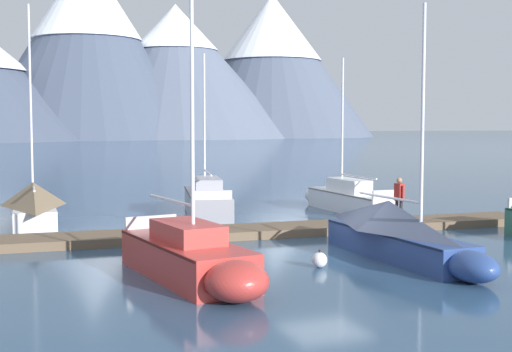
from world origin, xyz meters
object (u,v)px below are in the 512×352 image
Objects in this scene: sailboat_second_berth at (193,258)px; person_on_dock at (399,196)px; sailboat_nearest_berth at (33,204)px; sailboat_far_berth at (345,198)px; mooring_buoy_channel_marker at (320,260)px; sailboat_mid_dock_starboard at (399,233)px; sailboat_mid_dock_port at (206,200)px.

sailboat_second_berth is 4.31× the size of person_on_dock.
sailboat_nearest_berth is 13.81m from sailboat_far_berth.
sailboat_second_berth is at bearing -174.39° from mooring_buoy_channel_marker.
sailboat_nearest_berth reaches higher than sailboat_mid_dock_starboard.
sailboat_mid_dock_port is (4.11, 12.35, 0.06)m from sailboat_second_berth.
sailboat_far_berth is (4.08, 10.93, -0.22)m from sailboat_mid_dock_starboard.
person_on_dock is (-0.76, -5.76, 0.66)m from sailboat_far_berth.
sailboat_second_berth is 0.96× the size of sailboat_mid_dock_port.
sailboat_nearest_berth is 13.77m from mooring_buoy_channel_marker.
sailboat_mid_dock_starboard is 4.35× the size of person_on_dock.
mooring_buoy_channel_marker is at bearing -176.58° from sailboat_mid_dock_starboard.
sailboat_second_berth is 0.99× the size of sailboat_mid_dock_starboard.
sailboat_nearest_berth is at bearing -178.91° from sailboat_mid_dock_port.
sailboat_mid_dock_port is 4.49× the size of person_on_dock.
sailboat_mid_dock_port is (7.32, 0.14, -0.15)m from sailboat_nearest_berth.
sailboat_mid_dock_port reaches higher than person_on_dock.
sailboat_nearest_berth reaches higher than sailboat_far_berth.
person_on_dock is (3.31, 5.17, 0.44)m from sailboat_mid_dock_starboard.
sailboat_mid_dock_port is 1.05× the size of sailboat_far_berth.
sailboat_far_berth is (10.57, 11.46, -0.01)m from sailboat_second_berth.
sailboat_nearest_berth is 1.21× the size of sailboat_mid_dock_starboard.
sailboat_second_berth is 14.14× the size of mooring_buoy_channel_marker.
mooring_buoy_channel_marker is (-6.02, -5.33, -1.04)m from person_on_dock.
sailboat_nearest_berth is 1.17× the size of sailboat_mid_dock_port.
sailboat_second_berth is (3.21, -12.21, -0.21)m from sailboat_nearest_berth.
person_on_dock is (13.02, -6.51, 0.44)m from sailboat_nearest_berth.
sailboat_second_berth reaches higher than person_on_dock.
sailboat_mid_dock_starboard is at bearing 3.42° from mooring_buoy_channel_marker.
sailboat_far_berth is (13.79, -0.75, -0.22)m from sailboat_nearest_berth.
sailboat_second_berth is at bearing -149.82° from person_on_dock.
person_on_dock is at bearing -49.41° from sailboat_mid_dock_port.
sailboat_mid_dock_starboard is at bearing -50.27° from sailboat_nearest_berth.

